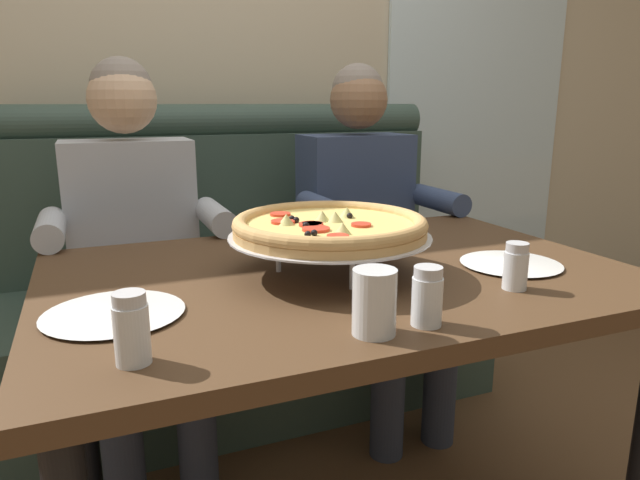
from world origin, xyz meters
TOP-DOWN VIEW (x-y plane):
  - back_wall_with_window at (0.00, 1.49)m, footprint 6.00×0.12m
  - window_panel at (1.45, 1.42)m, footprint 1.10×0.02m
  - booth_bench at (0.00, 0.92)m, footprint 1.81×0.78m
  - dining_table at (0.00, 0.00)m, footprint 1.33×0.91m
  - diner_left at (-0.41, 0.66)m, footprint 0.54×0.64m
  - diner_right at (0.41, 0.66)m, footprint 0.54×0.64m
  - pizza at (-0.04, -0.02)m, footprint 0.46×0.46m
  - shaker_pepper_flakes at (-0.49, -0.33)m, footprint 0.05×0.05m
  - shaker_parmesan at (0.28, -0.27)m, footprint 0.05×0.05m
  - shaker_oregano at (0.00, -0.36)m, footprint 0.05×0.05m
  - plate_near_left at (0.39, -0.12)m, footprint 0.24×0.24m
  - plate_near_right at (-0.51, -0.11)m, footprint 0.26×0.26m
  - drinking_glass at (-0.10, -0.36)m, footprint 0.07×0.07m
  - patio_chair at (1.54, 2.22)m, footprint 0.43×0.42m

SIDE VIEW (x-z plane):
  - booth_bench at x=0.00m, z-range -0.17..0.96m
  - patio_chair at x=1.54m, z-range 0.09..0.95m
  - dining_table at x=0.00m, z-range 0.29..1.05m
  - diner_left at x=-0.41m, z-range 0.07..1.35m
  - diner_right at x=0.41m, z-range 0.07..1.35m
  - plate_near_right at x=-0.51m, z-range 0.76..0.77m
  - plate_near_left at x=0.39m, z-range 0.76..0.77m
  - shaker_parmesan at x=0.28m, z-range 0.75..0.85m
  - shaker_oregano at x=0.00m, z-range 0.75..0.85m
  - shaker_pepper_flakes at x=-0.49m, z-range 0.75..0.86m
  - drinking_glass at x=-0.10m, z-range 0.75..0.86m
  - pizza at x=-0.04m, z-range 0.79..0.93m
  - back_wall_with_window at x=0.00m, z-range 0.00..2.80m
  - window_panel at x=1.45m, z-range 0.00..2.80m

